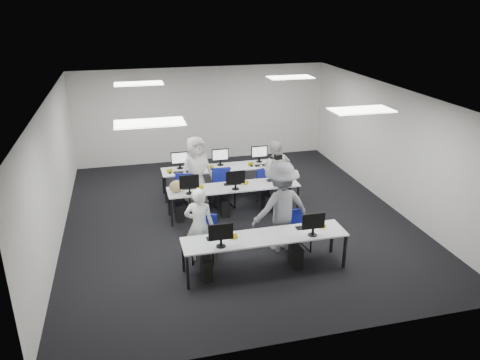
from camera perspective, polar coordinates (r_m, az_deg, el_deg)
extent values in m
plane|color=black|center=(11.42, -0.52, -4.54)|extent=(9.00, 9.00, 0.00)
plane|color=white|center=(10.46, -0.57, 10.40)|extent=(9.00, 9.00, 0.00)
cube|color=silver|center=(15.09, -4.59, 7.96)|extent=(8.00, 0.02, 3.00)
cube|color=silver|center=(6.93, 8.32, -9.19)|extent=(8.00, 0.02, 3.00)
cube|color=silver|center=(10.70, -21.86, 0.73)|extent=(0.02, 9.00, 3.00)
cube|color=silver|center=(12.36, 17.83, 3.93)|extent=(0.02, 9.00, 3.00)
cube|color=white|center=(8.24, -10.97, 6.86)|extent=(1.20, 0.60, 0.02)
cube|color=white|center=(9.33, 14.57, 8.26)|extent=(1.20, 0.60, 0.02)
cube|color=white|center=(12.16, -12.25, 11.42)|extent=(1.20, 0.60, 0.02)
cube|color=white|center=(12.92, 6.14, 12.35)|extent=(1.20, 0.60, 0.02)
cube|color=silver|center=(9.04, 3.07, -6.94)|extent=(3.20, 0.70, 0.03)
cube|color=black|center=(8.69, -6.40, -11.12)|extent=(0.05, 0.05, 0.70)
cube|color=black|center=(9.19, -6.94, -9.15)|extent=(0.05, 0.05, 0.70)
cube|color=black|center=(9.50, 12.64, -8.47)|extent=(0.05, 0.05, 0.70)
cube|color=black|center=(9.97, 11.13, -6.84)|extent=(0.05, 0.05, 0.70)
cube|color=silver|center=(11.31, -0.77, -0.85)|extent=(3.20, 0.70, 0.03)
cube|color=black|center=(10.96, -8.32, -3.93)|extent=(0.05, 0.05, 0.70)
cube|color=black|center=(11.50, -8.65, -2.68)|extent=(0.05, 0.05, 0.70)
cube|color=black|center=(11.61, 7.05, -2.35)|extent=(0.05, 0.05, 0.70)
cube|color=black|center=(12.13, 6.05, -1.24)|extent=(0.05, 0.05, 0.70)
cube|color=silver|center=(12.58, -2.24, 1.50)|extent=(3.20, 0.70, 0.03)
cube|color=black|center=(12.23, -9.04, -1.19)|extent=(0.05, 0.05, 0.70)
cube|color=black|center=(12.79, -9.31, -0.18)|extent=(0.05, 0.05, 0.70)
cube|color=black|center=(12.83, 4.85, 0.10)|extent=(0.05, 0.05, 0.70)
cube|color=black|center=(13.36, 4.03, 1.01)|extent=(0.05, 0.05, 0.70)
cube|color=#0D65B3|center=(8.53, -2.36, -6.34)|extent=(0.46, 0.04, 0.32)
cube|color=black|center=(8.95, -2.76, -7.05)|extent=(0.42, 0.14, 0.02)
ellipsoid|color=black|center=(9.00, -0.87, -6.79)|extent=(0.07, 0.10, 0.04)
cube|color=black|center=(9.06, -4.09, -10.58)|extent=(0.18, 0.40, 0.42)
cube|color=white|center=(9.03, 8.94, -4.97)|extent=(0.46, 0.04, 0.32)
cube|color=black|center=(9.42, 8.09, -5.71)|extent=(0.42, 0.14, 0.02)
ellipsoid|color=black|center=(9.52, 9.78, -5.44)|extent=(0.07, 0.10, 0.04)
cube|color=black|center=(9.48, 6.82, -9.13)|extent=(0.18, 0.40, 0.42)
cube|color=white|center=(10.84, -6.22, -0.19)|extent=(0.46, 0.04, 0.32)
cube|color=black|center=(11.24, -6.40, -0.98)|extent=(0.42, 0.14, 0.02)
ellipsoid|color=black|center=(11.28, -4.89, -0.80)|extent=(0.07, 0.10, 0.04)
cube|color=black|center=(11.30, -7.44, -3.84)|extent=(0.18, 0.40, 0.42)
cube|color=white|center=(11.03, -0.56, 0.32)|extent=(0.46, 0.04, 0.32)
cube|color=black|center=(11.42, -0.93, -0.47)|extent=(0.42, 0.14, 0.02)
ellipsoid|color=black|center=(11.49, 0.53, -0.30)|extent=(0.07, 0.10, 0.04)
cube|color=black|center=(11.46, -1.97, -3.30)|extent=(0.18, 0.40, 0.42)
cube|color=white|center=(11.32, 4.86, 0.81)|extent=(0.46, 0.04, 0.32)
cube|color=black|center=(11.70, 4.32, 0.02)|extent=(0.42, 0.14, 0.02)
ellipsoid|color=black|center=(11.79, 5.71, 0.19)|extent=(0.07, 0.10, 0.04)
cube|color=black|center=(11.71, 3.30, -2.75)|extent=(0.18, 0.40, 0.42)
cube|color=white|center=(12.48, -7.39, 2.70)|extent=(0.46, 0.04, 0.32)
cube|color=black|center=(12.28, -7.13, 0.96)|extent=(0.42, 0.14, 0.02)
ellipsoid|color=black|center=(12.25, -8.53, 0.88)|extent=(0.07, 0.10, 0.04)
cube|color=black|center=(12.63, -5.98, -0.98)|extent=(0.18, 0.40, 0.42)
cube|color=white|center=(12.64, -2.43, 3.11)|extent=(0.46, 0.04, 0.32)
cube|color=black|center=(12.44, -2.11, 1.40)|extent=(0.42, 0.14, 0.02)
ellipsoid|color=black|center=(12.39, -3.47, 1.32)|extent=(0.07, 0.10, 0.04)
cube|color=black|center=(12.81, -1.12, -0.53)|extent=(0.18, 0.40, 0.42)
cube|color=white|center=(12.90, 2.37, 3.49)|extent=(0.46, 0.04, 0.32)
cube|color=black|center=(12.70, 2.75, 1.82)|extent=(0.42, 0.14, 0.02)
ellipsoid|color=black|center=(12.62, 1.45, 1.74)|extent=(0.07, 0.10, 0.04)
cube|color=black|center=(13.08, 3.58, -0.09)|extent=(0.18, 0.40, 0.42)
cube|color=navy|center=(9.47, -4.34, -7.18)|extent=(0.59, 0.57, 0.06)
cube|color=navy|center=(9.52, -4.14, -5.16)|extent=(0.43, 0.21, 0.38)
cube|color=navy|center=(9.92, 7.16, -6.17)|extent=(0.47, 0.45, 0.06)
cube|color=navy|center=(9.96, 6.70, -4.46)|extent=(0.40, 0.10, 0.34)
cube|color=navy|center=(11.73, -6.96, -1.54)|extent=(0.53, 0.52, 0.06)
cube|color=navy|center=(11.82, -6.88, -0.02)|extent=(0.41, 0.16, 0.36)
cube|color=navy|center=(11.81, -2.02, -1.15)|extent=(0.54, 0.52, 0.06)
cube|color=navy|center=(11.88, -2.46, 0.37)|extent=(0.43, 0.15, 0.37)
cube|color=navy|center=(12.10, 3.93, -0.69)|extent=(0.49, 0.47, 0.06)
cube|color=navy|center=(12.17, 3.56, 0.75)|extent=(0.42, 0.11, 0.36)
cube|color=navy|center=(12.10, -6.07, -0.86)|extent=(0.53, 0.51, 0.06)
cube|color=navy|center=(11.85, -5.69, -0.04)|extent=(0.39, 0.18, 0.34)
cube|color=navy|center=(12.18, -2.31, -0.28)|extent=(0.55, 0.53, 0.06)
cube|color=navy|center=(11.88, -2.29, 0.59)|extent=(0.46, 0.13, 0.39)
cube|color=navy|center=(12.36, 2.79, -0.20)|extent=(0.47, 0.45, 0.06)
cube|color=navy|center=(12.09, 2.99, 0.58)|extent=(0.41, 0.09, 0.35)
ellipsoid|color=tan|center=(11.02, -7.74, -0.75)|extent=(0.39, 0.29, 0.29)
imported|color=silver|center=(9.29, -4.97, -5.57)|extent=(0.66, 0.53, 1.60)
imported|color=silver|center=(12.18, 4.16, 1.19)|extent=(0.95, 0.85, 1.59)
imported|color=silver|center=(11.94, -5.33, 1.17)|extent=(1.01, 0.82, 1.77)
imported|color=silver|center=(12.34, 4.59, 1.18)|extent=(0.88, 0.39, 1.49)
imported|color=slate|center=(9.67, 5.02, -3.30)|extent=(1.36, 0.94, 1.94)
cube|color=black|center=(9.44, 4.68, 2.83)|extent=(0.17, 0.20, 0.10)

